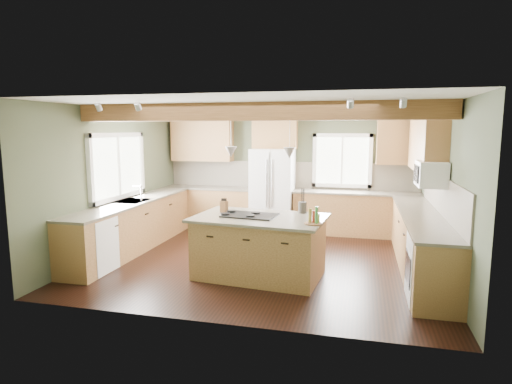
# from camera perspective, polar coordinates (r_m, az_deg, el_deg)

# --- Properties ---
(floor) EXTENTS (5.60, 5.60, 0.00)m
(floor) POSITION_cam_1_polar(r_m,az_deg,el_deg) (7.42, 1.17, -9.02)
(floor) COLOR black
(floor) RESTS_ON ground
(ceiling) EXTENTS (5.60, 5.60, 0.00)m
(ceiling) POSITION_cam_1_polar(r_m,az_deg,el_deg) (7.09, 1.23, 11.46)
(ceiling) COLOR silver
(ceiling) RESTS_ON wall_back
(wall_back) EXTENTS (5.60, 0.00, 5.60)m
(wall_back) POSITION_cam_1_polar(r_m,az_deg,el_deg) (9.58, 4.47, 2.84)
(wall_back) COLOR #485139
(wall_back) RESTS_ON ground
(wall_left) EXTENTS (0.00, 5.00, 5.00)m
(wall_left) POSITION_cam_1_polar(r_m,az_deg,el_deg) (8.21, -18.24, 1.53)
(wall_left) COLOR #485139
(wall_left) RESTS_ON ground
(wall_right) EXTENTS (0.00, 5.00, 5.00)m
(wall_right) POSITION_cam_1_polar(r_m,az_deg,el_deg) (7.08, 23.89, 0.21)
(wall_right) COLOR #485139
(wall_right) RESTS_ON ground
(ceiling_beam) EXTENTS (5.55, 0.26, 0.26)m
(ceiling_beam) POSITION_cam_1_polar(r_m,az_deg,el_deg) (6.31, -0.39, 10.67)
(ceiling_beam) COLOR #4E2D16
(ceiling_beam) RESTS_ON ceiling
(soffit_trim) EXTENTS (5.55, 0.20, 0.10)m
(soffit_trim) POSITION_cam_1_polar(r_m,az_deg,el_deg) (9.44, 4.46, 10.29)
(soffit_trim) COLOR #4E2D16
(soffit_trim) RESTS_ON ceiling
(backsplash_back) EXTENTS (5.58, 0.03, 0.58)m
(backsplash_back) POSITION_cam_1_polar(r_m,az_deg,el_deg) (9.57, 4.45, 2.30)
(backsplash_back) COLOR brown
(backsplash_back) RESTS_ON wall_back
(backsplash_right) EXTENTS (0.03, 3.70, 0.58)m
(backsplash_right) POSITION_cam_1_polar(r_m,az_deg,el_deg) (7.14, 23.66, -0.45)
(backsplash_right) COLOR brown
(backsplash_right) RESTS_ON wall_right
(base_cab_back_left) EXTENTS (2.02, 0.60, 0.88)m
(base_cab_back_left) POSITION_cam_1_polar(r_m,az_deg,el_deg) (9.86, -6.19, -2.07)
(base_cab_back_left) COLOR brown
(base_cab_back_left) RESTS_ON floor
(counter_back_left) EXTENTS (2.06, 0.64, 0.04)m
(counter_back_left) POSITION_cam_1_polar(r_m,az_deg,el_deg) (9.79, -6.24, 0.58)
(counter_back_left) COLOR #4F483A
(counter_back_left) RESTS_ON base_cab_back_left
(base_cab_back_right) EXTENTS (2.62, 0.60, 0.88)m
(base_cab_back_right) POSITION_cam_1_polar(r_m,az_deg,el_deg) (9.28, 13.23, -2.90)
(base_cab_back_right) COLOR brown
(base_cab_back_right) RESTS_ON floor
(counter_back_right) EXTENTS (2.66, 0.64, 0.04)m
(counter_back_right) POSITION_cam_1_polar(r_m,az_deg,el_deg) (9.20, 13.33, -0.09)
(counter_back_right) COLOR #4F483A
(counter_back_right) RESTS_ON base_cab_back_right
(base_cab_left) EXTENTS (0.60, 3.70, 0.88)m
(base_cab_left) POSITION_cam_1_polar(r_m,az_deg,el_deg) (8.24, -16.01, -4.41)
(base_cab_left) COLOR brown
(base_cab_left) RESTS_ON floor
(counter_left) EXTENTS (0.64, 3.74, 0.04)m
(counter_left) POSITION_cam_1_polar(r_m,az_deg,el_deg) (8.16, -16.14, -1.26)
(counter_left) COLOR #4F483A
(counter_left) RESTS_ON base_cab_left
(base_cab_right) EXTENTS (0.60, 3.70, 0.88)m
(base_cab_right) POSITION_cam_1_polar(r_m,az_deg,el_deg) (7.25, 21.07, -6.40)
(base_cab_right) COLOR brown
(base_cab_right) RESTS_ON floor
(counter_right) EXTENTS (0.64, 3.74, 0.04)m
(counter_right) POSITION_cam_1_polar(r_m,az_deg,el_deg) (7.15, 21.26, -2.83)
(counter_right) COLOR #4F483A
(counter_right) RESTS_ON base_cab_right
(upper_cab_back_left) EXTENTS (1.40, 0.35, 0.90)m
(upper_cab_back_left) POSITION_cam_1_polar(r_m,az_deg,el_deg) (9.89, -7.18, 6.75)
(upper_cab_back_left) COLOR brown
(upper_cab_back_left) RESTS_ON wall_back
(upper_cab_over_fridge) EXTENTS (0.96, 0.35, 0.70)m
(upper_cab_over_fridge) POSITION_cam_1_polar(r_m,az_deg,el_deg) (9.42, 2.54, 7.94)
(upper_cab_over_fridge) COLOR brown
(upper_cab_over_fridge) RESTS_ON wall_back
(upper_cab_right) EXTENTS (0.35, 2.20, 0.90)m
(upper_cab_right) POSITION_cam_1_polar(r_m,az_deg,el_deg) (7.89, 21.79, 5.83)
(upper_cab_right) COLOR brown
(upper_cab_right) RESTS_ON wall_right
(upper_cab_back_corner) EXTENTS (0.90, 0.35, 0.90)m
(upper_cab_back_corner) POSITION_cam_1_polar(r_m,az_deg,el_deg) (9.27, 18.59, 6.28)
(upper_cab_back_corner) COLOR brown
(upper_cab_back_corner) RESTS_ON wall_back
(window_left) EXTENTS (0.04, 1.60, 1.05)m
(window_left) POSITION_cam_1_polar(r_m,az_deg,el_deg) (8.22, -18.01, 3.30)
(window_left) COLOR white
(window_left) RESTS_ON wall_left
(window_back) EXTENTS (1.10, 0.04, 1.00)m
(window_back) POSITION_cam_1_polar(r_m,az_deg,el_deg) (9.42, 11.40, 4.14)
(window_back) COLOR white
(window_back) RESTS_ON wall_back
(sink) EXTENTS (0.50, 0.65, 0.03)m
(sink) POSITION_cam_1_polar(r_m,az_deg,el_deg) (8.16, -16.14, -1.23)
(sink) COLOR #262628
(sink) RESTS_ON counter_left
(faucet) EXTENTS (0.02, 0.02, 0.28)m
(faucet) POSITION_cam_1_polar(r_m,az_deg,el_deg) (8.05, -15.07, -0.26)
(faucet) COLOR #B2B2B7
(faucet) RESTS_ON sink
(dishwasher) EXTENTS (0.60, 0.60, 0.84)m
(dishwasher) POSITION_cam_1_polar(r_m,az_deg,el_deg) (7.18, -21.11, -6.62)
(dishwasher) COLOR white
(dishwasher) RESTS_ON floor
(oven) EXTENTS (0.60, 0.72, 0.84)m
(oven) POSITION_cam_1_polar(r_m,az_deg,el_deg) (6.01, 22.51, -9.58)
(oven) COLOR white
(oven) RESTS_ON floor
(microwave) EXTENTS (0.40, 0.70, 0.38)m
(microwave) POSITION_cam_1_polar(r_m,az_deg,el_deg) (6.97, 22.30, 2.25)
(microwave) COLOR white
(microwave) RESTS_ON wall_right
(pendant_left) EXTENTS (0.18, 0.18, 0.16)m
(pendant_left) POSITION_cam_1_polar(r_m,az_deg,el_deg) (6.45, -3.36, 5.36)
(pendant_left) COLOR #B2B2B7
(pendant_left) RESTS_ON ceiling
(pendant_right) EXTENTS (0.18, 0.18, 0.16)m
(pendant_right) POSITION_cam_1_polar(r_m,az_deg,el_deg) (6.16, 4.49, 5.21)
(pendant_right) COLOR #B2B2B7
(pendant_right) RESTS_ON ceiling
(refrigerator) EXTENTS (0.90, 0.74, 1.80)m
(refrigerator) POSITION_cam_1_polar(r_m,az_deg,el_deg) (9.31, 2.24, 0.22)
(refrigerator) COLOR silver
(refrigerator) RESTS_ON floor
(island) EXTENTS (1.92, 1.29, 0.88)m
(island) POSITION_cam_1_polar(r_m,az_deg,el_deg) (6.53, 0.46, -7.43)
(island) COLOR brown
(island) RESTS_ON floor
(island_top) EXTENTS (2.05, 1.42, 0.04)m
(island_top) POSITION_cam_1_polar(r_m,az_deg,el_deg) (6.42, 0.46, -3.48)
(island_top) COLOR #4F483A
(island_top) RESTS_ON island
(cooktop) EXTENTS (0.84, 0.60, 0.02)m
(cooktop) POSITION_cam_1_polar(r_m,az_deg,el_deg) (6.46, -0.81, -3.12)
(cooktop) COLOR black
(cooktop) RESTS_ON island_top
(knife_block) EXTENTS (0.13, 0.11, 0.18)m
(knife_block) POSITION_cam_1_polar(r_m,az_deg,el_deg) (6.75, -4.28, -1.95)
(knife_block) COLOR brown
(knife_block) RESTS_ON island_top
(utensil_crock) EXTENTS (0.16, 0.16, 0.17)m
(utensil_crock) POSITION_cam_1_polar(r_m,az_deg,el_deg) (6.72, 6.22, -2.06)
(utensil_crock) COLOR #423A35
(utensil_crock) RESTS_ON island_top
(bottle_tray) EXTENTS (0.29, 0.29, 0.24)m
(bottle_tray) POSITION_cam_1_polar(r_m,az_deg,el_deg) (5.95, 7.69, -3.14)
(bottle_tray) COLOR brown
(bottle_tray) RESTS_ON island_top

